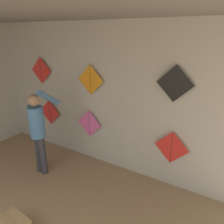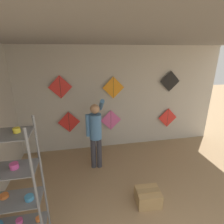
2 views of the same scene
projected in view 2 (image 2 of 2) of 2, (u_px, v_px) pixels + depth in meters
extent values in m
cube|color=#BCB7AD|center=(116.00, 99.00, 4.80)|extent=(5.93, 0.06, 2.80)
cube|color=gray|center=(146.00, 38.00, 2.50)|extent=(5.93, 4.69, 0.04)
cylinder|color=slate|center=(38.00, 203.00, 2.03)|extent=(0.03, 0.03, 1.93)
cylinder|color=slate|center=(43.00, 182.00, 2.36)|extent=(0.03, 0.03, 1.93)
cube|color=slate|center=(1.00, 202.00, 2.14)|extent=(0.96, 0.37, 0.01)
cylinder|color=#D84C99|center=(19.00, 221.00, 2.35)|extent=(0.09, 0.09, 0.05)
cylinder|color=orange|center=(38.00, 219.00, 2.38)|extent=(0.07, 0.07, 0.05)
cylinder|color=orange|center=(4.00, 196.00, 2.20)|extent=(0.11, 0.11, 0.04)
cylinder|color=#3F8CBF|center=(29.00, 198.00, 2.16)|extent=(0.11, 0.11, 0.05)
cylinder|color=#D84C99|center=(14.00, 166.00, 2.03)|extent=(0.10, 0.10, 0.06)
cylinder|color=yellow|center=(17.00, 130.00, 1.91)|extent=(0.08, 0.08, 0.05)
cylinder|color=#383842|center=(93.00, 153.00, 4.10)|extent=(0.12, 0.12, 0.77)
cylinder|color=#383842|center=(99.00, 153.00, 4.11)|extent=(0.12, 0.12, 0.77)
cylinder|color=#4C7FB7|center=(95.00, 127.00, 3.89)|extent=(0.27, 0.27, 0.58)
sphere|color=tan|center=(95.00, 109.00, 3.75)|extent=(0.21, 0.21, 0.21)
cylinder|color=#4C7FB7|center=(88.00, 125.00, 3.86)|extent=(0.10, 0.10, 0.51)
cylinder|color=#4C7FB7|center=(101.00, 105.00, 3.95)|extent=(0.10, 0.48, 0.37)
cube|color=tan|center=(148.00, 197.00, 3.18)|extent=(0.45, 0.39, 0.27)
cube|color=#A08052|center=(148.00, 191.00, 3.13)|extent=(0.41, 0.13, 0.01)
cube|color=red|center=(69.00, 122.00, 4.66)|extent=(0.58, 0.01, 0.58)
cylinder|color=black|center=(69.00, 122.00, 4.66)|extent=(0.01, 0.01, 0.55)
cube|color=pink|center=(111.00, 120.00, 4.87)|extent=(0.58, 0.01, 0.58)
cylinder|color=black|center=(111.00, 120.00, 4.87)|extent=(0.01, 0.01, 0.55)
cube|color=red|center=(168.00, 118.00, 5.20)|extent=(0.58, 0.01, 0.58)
cylinder|color=black|center=(168.00, 118.00, 5.20)|extent=(0.01, 0.01, 0.55)
cube|color=red|center=(60.00, 87.00, 4.32)|extent=(0.58, 0.01, 0.58)
cylinder|color=black|center=(60.00, 87.00, 4.32)|extent=(0.01, 0.01, 0.55)
cube|color=orange|center=(113.00, 88.00, 4.58)|extent=(0.58, 0.01, 0.58)
cylinder|color=black|center=(113.00, 88.00, 4.58)|extent=(0.01, 0.01, 0.55)
cube|color=black|center=(170.00, 81.00, 4.83)|extent=(0.58, 0.01, 0.58)
cylinder|color=black|center=(170.00, 81.00, 4.83)|extent=(0.01, 0.01, 0.55)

